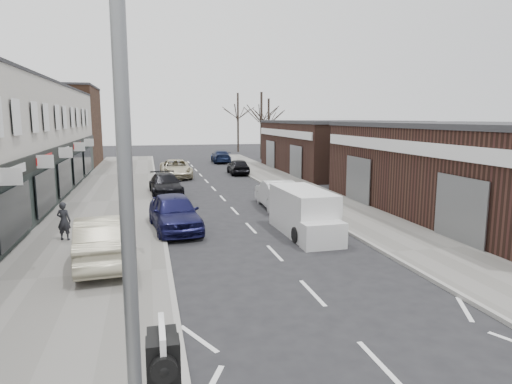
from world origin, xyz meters
TOP-DOWN VIEW (x-y plane):
  - pavement_left at (-6.75, 22.00)m, footprint 5.50×64.00m
  - pavement_right at (5.75, 22.00)m, footprint 3.50×64.00m
  - brick_block_far at (-13.50, 45.00)m, footprint 8.00×10.00m
  - right_unit_near at (12.50, 14.00)m, footprint 10.00×18.00m
  - right_unit_far at (12.50, 34.00)m, footprint 10.00×16.00m
  - tree_far_a at (9.00, 48.00)m, footprint 3.60×3.60m
  - tree_far_b at (11.50, 54.00)m, footprint 3.60×3.60m
  - tree_far_c at (8.50, 60.00)m, footprint 3.60×3.60m
  - street_lamp at (-4.53, -0.80)m, footprint 2.23×0.22m
  - warning_sign at (-5.16, 12.00)m, footprint 0.12×0.80m
  - white_van at (2.00, 12.46)m, footprint 1.87×4.99m
  - sedan_on_pavement at (-6.00, 9.87)m, footprint 2.18×5.14m
  - pedestrian at (-7.82, 13.34)m, footprint 0.66×0.53m
  - parked_car_left_a at (-3.40, 14.35)m, footprint 2.42×5.01m
  - parked_car_left_b at (-3.40, 24.05)m, footprint 2.22×4.86m
  - parked_car_left_c at (-2.20, 32.78)m, footprint 2.53×5.41m
  - parked_car_right_a at (2.48, 18.36)m, footprint 1.84×4.79m
  - parked_car_right_b at (3.33, 33.82)m, footprint 1.75×4.09m
  - parked_car_right_c at (3.50, 44.72)m, footprint 2.12×4.80m

SIDE VIEW (x-z plane):
  - tree_far_a at x=9.00m, z-range -4.00..4.00m
  - tree_far_b at x=11.50m, z-range -3.75..3.75m
  - tree_far_c at x=8.50m, z-range -4.25..4.25m
  - pavement_left at x=-6.75m, z-range 0.00..0.12m
  - pavement_right at x=5.75m, z-range 0.00..0.12m
  - parked_car_right_c at x=3.50m, z-range 0.00..1.37m
  - parked_car_right_b at x=3.33m, z-range 0.00..1.38m
  - parked_car_left_b at x=-3.40m, z-range 0.00..1.38m
  - parked_car_left_c at x=-2.20m, z-range 0.00..1.50m
  - parked_car_right_a at x=2.48m, z-range 0.00..1.56m
  - parked_car_left_a at x=-3.40m, z-range 0.00..1.65m
  - pedestrian at x=-7.82m, z-range 0.12..1.67m
  - white_van at x=2.00m, z-range -0.05..1.87m
  - sedan_on_pavement at x=-6.00m, z-range 0.12..1.77m
  - warning_sign at x=-5.16m, z-range 0.85..3.55m
  - right_unit_near at x=12.50m, z-range 0.00..4.50m
  - right_unit_far at x=12.50m, z-range 0.00..4.50m
  - brick_block_far at x=-13.50m, z-range 0.00..8.00m
  - street_lamp at x=-4.53m, z-range 0.62..8.62m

